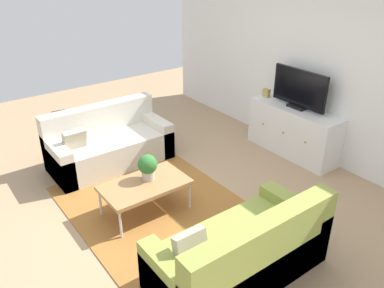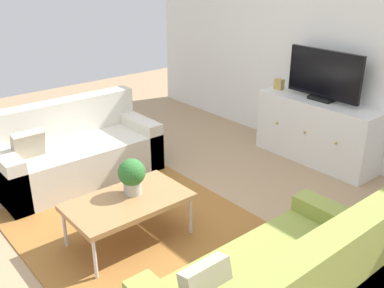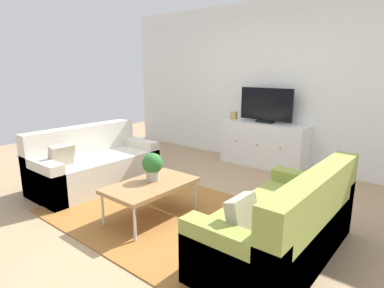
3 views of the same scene
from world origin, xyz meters
name	(u,v)px [view 1 (image 1 of 3)]	position (x,y,z in m)	size (l,w,h in m)	color
ground_plane	(168,204)	(0.00, 0.00, 0.00)	(10.00, 10.00, 0.00)	tan
wall_back	(315,64)	(0.00, 2.55, 1.35)	(6.40, 0.12, 2.70)	white
area_rug	(158,208)	(0.00, -0.15, 0.01)	(2.50, 1.90, 0.01)	#9E662D
couch_left_side	(107,145)	(-1.43, -0.10, 0.28)	(0.80, 1.69, 0.82)	beige
couch_right_side	(244,256)	(1.43, -0.10, 0.28)	(0.80, 1.69, 0.82)	olive
coffee_table	(145,185)	(-0.03, -0.30, 0.37)	(0.59, 1.00, 0.40)	#A37547
potted_plant	(148,166)	(-0.09, -0.21, 0.57)	(0.23, 0.23, 0.31)	#B7B2A8
tv_console	(293,131)	(-0.02, 2.27, 0.37)	(1.44, 0.47, 0.74)	white
flat_screen_tv	(299,89)	(-0.02, 2.29, 1.02)	(0.91, 0.16, 0.57)	black
mantel_clock	(266,93)	(-0.62, 2.27, 0.80)	(0.11, 0.07, 0.13)	tan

